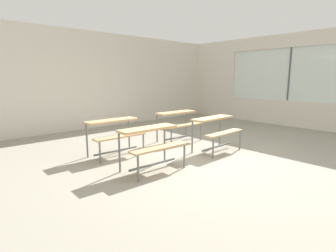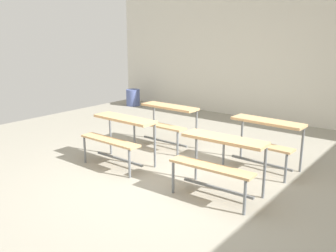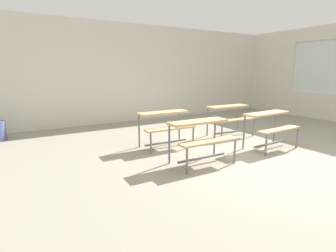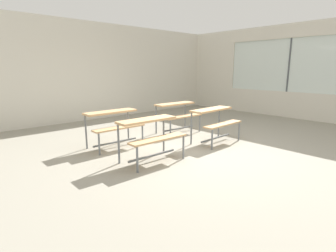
% 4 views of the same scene
% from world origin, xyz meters
% --- Properties ---
extents(ground, '(10.00, 9.00, 0.05)m').
position_xyz_m(ground, '(0.00, 0.00, -0.03)').
color(ground, gray).
extents(wall_back, '(10.00, 0.12, 3.00)m').
position_xyz_m(wall_back, '(0.00, 4.50, 1.50)').
color(wall_back, silver).
rests_on(wall_back, ground).
extents(wall_right, '(0.12, 9.00, 3.00)m').
position_xyz_m(wall_right, '(5.00, -0.13, 1.45)').
color(wall_right, silver).
rests_on(wall_right, ground).
extents(desk_bench_r0c0, '(1.11, 0.61, 0.74)m').
position_xyz_m(desk_bench_r0c0, '(-1.05, 0.16, 0.56)').
color(desk_bench_r0c0, tan).
rests_on(desk_bench_r0c0, ground).
extents(desk_bench_r0c1, '(1.12, 0.62, 0.74)m').
position_xyz_m(desk_bench_r0c1, '(0.73, 0.15, 0.56)').
color(desk_bench_r0c1, tan).
rests_on(desk_bench_r0c1, ground).
extents(desk_bench_r1c0, '(1.11, 0.61, 0.74)m').
position_xyz_m(desk_bench_r1c0, '(-1.08, 1.34, 0.56)').
color(desk_bench_r1c0, tan).
rests_on(desk_bench_r1c0, ground).
extents(desk_bench_r1c1, '(1.12, 0.64, 0.74)m').
position_xyz_m(desk_bench_r1c1, '(0.78, 1.36, 0.56)').
color(desk_bench_r1c1, tan).
rests_on(desk_bench_r1c1, ground).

